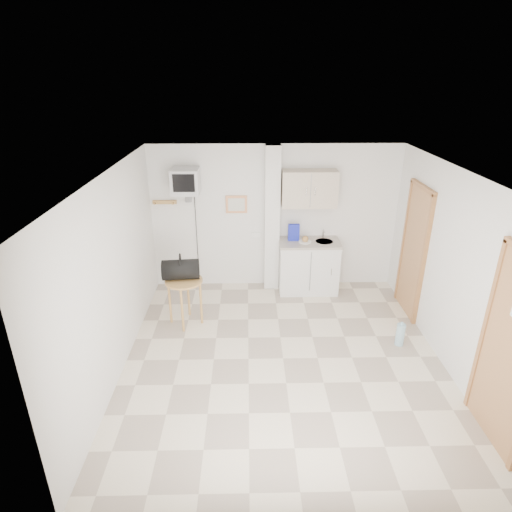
{
  "coord_description": "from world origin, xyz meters",
  "views": [
    {
      "loc": [
        -0.46,
        -4.74,
        3.55
      ],
      "look_at": [
        -0.35,
        0.6,
        1.25
      ],
      "focal_mm": 30.0,
      "sensor_mm": 36.0,
      "label": 1
    }
  ],
  "objects_px": {
    "crt_television": "(186,182)",
    "round_table": "(184,287)",
    "water_bottle": "(400,334)",
    "duffel_bag": "(181,269)"
  },
  "relations": [
    {
      "from": "crt_television",
      "to": "round_table",
      "type": "relative_size",
      "value": 2.94
    },
    {
      "from": "crt_television",
      "to": "duffel_bag",
      "type": "height_order",
      "value": "crt_television"
    },
    {
      "from": "duffel_bag",
      "to": "water_bottle",
      "type": "bearing_deg",
      "value": -17.75
    },
    {
      "from": "crt_television",
      "to": "round_table",
      "type": "xyz_separation_m",
      "value": [
        0.04,
        -1.09,
        -1.32
      ]
    },
    {
      "from": "round_table",
      "to": "water_bottle",
      "type": "distance_m",
      "value": 3.18
    },
    {
      "from": "crt_television",
      "to": "water_bottle",
      "type": "height_order",
      "value": "crt_television"
    },
    {
      "from": "duffel_bag",
      "to": "crt_television",
      "type": "bearing_deg",
      "value": 84.43
    },
    {
      "from": "water_bottle",
      "to": "duffel_bag",
      "type": "bearing_deg",
      "value": 167.64
    },
    {
      "from": "water_bottle",
      "to": "round_table",
      "type": "bearing_deg",
      "value": 168.3
    },
    {
      "from": "round_table",
      "to": "water_bottle",
      "type": "height_order",
      "value": "round_table"
    }
  ]
}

